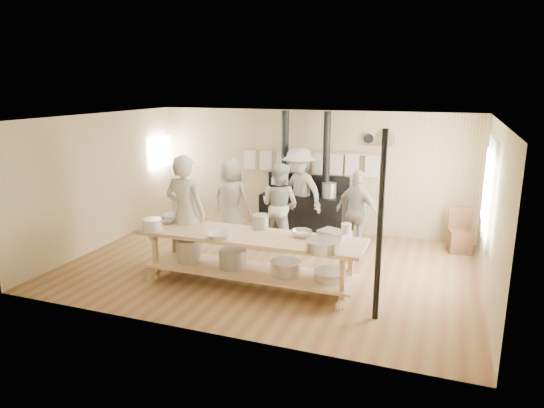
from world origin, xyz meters
name	(u,v)px	position (x,y,z in m)	size (l,w,h in m)	color
ground	(270,266)	(0.00, 0.00, 0.00)	(7.00, 7.00, 0.00)	brown
room_shell	(270,176)	(0.00, 0.00, 1.62)	(7.00, 7.00, 7.00)	tan
window_right	(490,191)	(3.47, 0.60, 1.50)	(0.09, 1.50, 1.65)	beige
left_opening	(160,152)	(-3.45, 2.00, 1.60)	(0.00, 0.90, 0.90)	white
stove	(304,209)	(-0.01, 2.12, 0.52)	(1.90, 0.75, 2.60)	black
towel_rail	(309,160)	(0.00, 2.40, 1.55)	(3.00, 0.04, 0.47)	tan
back_wall_shelf	(379,141)	(1.46, 2.43, 2.00)	(0.63, 0.14, 0.32)	tan
prep_table	(249,255)	(-0.01, -0.90, 0.52)	(3.60, 0.90, 0.85)	tan
support_post	(380,228)	(2.05, -1.35, 1.30)	(0.08, 0.08, 2.60)	black
cook_far_left	(186,214)	(-1.28, -0.64, 1.01)	(0.73, 0.48, 2.01)	#ACA898
cook_left	(280,206)	(-0.18, 1.04, 0.84)	(0.82, 0.64, 1.69)	#ACA898
cook_center	(231,200)	(-1.28, 1.18, 0.84)	(0.82, 0.54, 1.68)	#ACA898
cook_right	(357,213)	(1.30, 1.20, 0.80)	(0.94, 0.39, 1.60)	#ACA898
cook_by_window	(299,192)	(-0.07, 1.95, 0.93)	(1.21, 0.69, 1.87)	#ACA898
chair	(459,239)	(3.15, 1.97, 0.25)	(0.47, 0.47, 0.86)	brown
bowl_white_a	(174,217)	(-1.55, -0.57, 0.90)	(0.39, 0.39, 0.10)	silver
bowl_steel_a	(168,220)	(-1.55, -0.78, 0.90)	(0.31, 0.31, 0.10)	silver
bowl_white_b	(219,236)	(-0.37, -1.23, 0.89)	(0.35, 0.35, 0.09)	silver
bowl_steel_b	(302,233)	(0.79, -0.71, 0.90)	(0.32, 0.32, 0.10)	silver
roasting_pan	(334,234)	(1.27, -0.57, 0.90)	(0.46, 0.31, 0.10)	#B2B2B7
mixing_bowl_large	(323,245)	(1.25, -1.23, 0.93)	(0.49, 0.49, 0.15)	silver
bucket_galv	(260,222)	(0.05, -0.57, 0.97)	(0.26, 0.26, 0.24)	gray
deep_bowl_enamel	(152,225)	(-1.55, -1.23, 0.95)	(0.31, 0.31, 0.19)	silver
pitcher	(346,231)	(1.45, -0.57, 0.97)	(0.15, 0.15, 0.24)	silver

